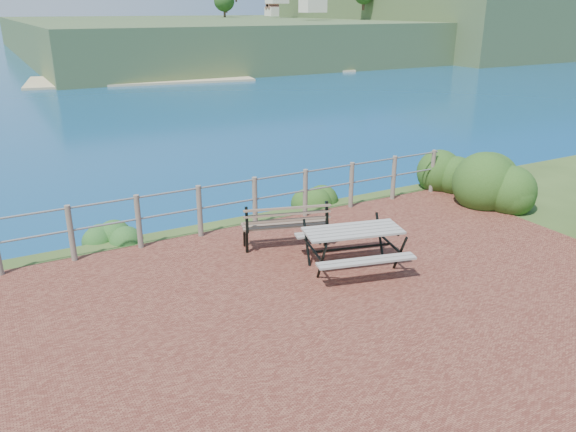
{
  "coord_description": "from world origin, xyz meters",
  "views": [
    {
      "loc": [
        -4.44,
        -6.14,
        4.11
      ],
      "look_at": [
        -0.11,
        1.78,
        0.75
      ],
      "focal_mm": 35.0,
      "sensor_mm": 36.0,
      "label": 1
    }
  ],
  "objects": [
    {
      "name": "shrub_right_front",
      "position": [
        5.19,
        1.94,
        0.0
      ],
      "size": [
        1.39,
        1.39,
        1.97
      ],
      "primitive_type": "ellipsoid",
      "color": "#234615",
      "rests_on": "ground"
    },
    {
      "name": "ground",
      "position": [
        0.0,
        0.0,
        0.0
      ],
      "size": [
        10.0,
        7.0,
        0.12
      ],
      "primitive_type": "cube",
      "color": "#5F2A1F",
      "rests_on": "ground"
    },
    {
      "name": "safety_railing",
      "position": [
        0.0,
        3.35,
        0.57
      ],
      "size": [
        9.4,
        0.1,
        1.0
      ],
      "color": "#6B5B4C",
      "rests_on": "ground"
    },
    {
      "name": "picnic_table",
      "position": [
        0.59,
        0.84,
        0.43
      ],
      "size": [
        1.71,
        1.36,
        0.68
      ],
      "rotation": [
        0.0,
        0.0,
        -0.24
      ],
      "color": "gray",
      "rests_on": "ground"
    },
    {
      "name": "distant_bay",
      "position": [
        173.07,
        202.61,
        -1.52
      ],
      "size": [
        290.0,
        232.36,
        24.0
      ],
      "color": "#38542A",
      "rests_on": "ground"
    },
    {
      "name": "shrub_lip_west",
      "position": [
        -2.69,
        4.08,
        0.0
      ],
      "size": [
        0.79,
        0.79,
        0.54
      ],
      "primitive_type": "ellipsoid",
      "color": "#265921",
      "rests_on": "ground"
    },
    {
      "name": "park_bench",
      "position": [
        0.03,
        2.16,
        0.58
      ],
      "size": [
        1.6,
        0.82,
        0.88
      ],
      "rotation": [
        0.0,
        0.0,
        -0.29
      ],
      "color": "brown",
      "rests_on": "ground"
    },
    {
      "name": "shrub_right_edge",
      "position": [
        5.21,
        3.27,
        0.0
      ],
      "size": [
        1.08,
        1.08,
        1.54
      ],
      "primitive_type": "ellipsoid",
      "color": "#234615",
      "rests_on": "ground"
    },
    {
      "name": "shrub_lip_east",
      "position": [
        1.84,
        4.21,
        0.0
      ],
      "size": [
        0.8,
        0.8,
        0.55
      ],
      "primitive_type": "ellipsoid",
      "color": "#234615",
      "rests_on": "ground"
    }
  ]
}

